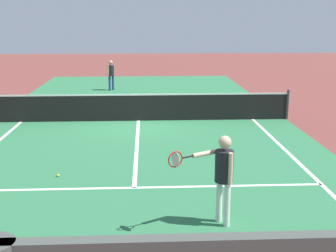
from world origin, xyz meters
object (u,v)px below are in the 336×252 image
player_near (223,170)px  tennis_ball_mid_court (58,175)px  net (138,107)px  player_far (111,72)px

player_near → tennis_ball_mid_court: 4.34m
net → tennis_ball_mid_court: 5.91m
player_far → tennis_ball_mid_court: player_far is taller
tennis_ball_mid_court → player_far: bearing=88.5°
player_far → net: bearing=-78.1°
player_far → tennis_ball_mid_court: (-0.33, -12.49, -0.87)m
tennis_ball_mid_court → player_near: bearing=-37.6°
player_near → tennis_ball_mid_court: size_ratio=24.54×
net → player_far: size_ratio=7.24×
net → player_far: 7.03m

